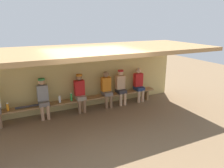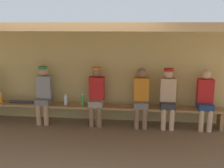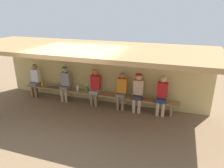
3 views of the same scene
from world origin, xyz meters
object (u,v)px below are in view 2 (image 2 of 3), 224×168
(bench, at_px, (98,108))
(baseball_bat, at_px, (26,102))
(player_rightmost, at_px, (168,95))
(player_near_post, at_px, (44,92))
(player_middle, at_px, (205,97))
(player_shirtless_tan, at_px, (141,95))
(water_bottle_clear, at_px, (1,98))
(player_in_white, at_px, (96,93))
(water_bottle_green, at_px, (66,100))
(water_bottle_blue, at_px, (83,100))

(bench, bearing_deg, baseball_bat, -180.00)
(bench, xyz_separation_m, player_rightmost, (1.58, 0.00, 0.36))
(bench, bearing_deg, player_near_post, 179.84)
(player_middle, distance_m, baseball_bat, 4.13)
(player_shirtless_tan, height_order, water_bottle_clear, player_shirtless_tan)
(player_rightmost, distance_m, baseball_bat, 3.32)
(player_middle, bearing_deg, player_rightmost, 179.97)
(player_in_white, relative_size, water_bottle_green, 5.51)
(player_middle, distance_m, water_bottle_clear, 4.73)
(player_rightmost, height_order, water_bottle_blue, player_rightmost)
(player_shirtless_tan, height_order, water_bottle_blue, player_shirtless_tan)
(player_rightmost, bearing_deg, baseball_bat, -179.94)
(player_middle, height_order, water_bottle_green, player_middle)
(bench, xyz_separation_m, baseball_bat, (-1.73, -0.00, 0.11))
(player_rightmost, distance_m, water_bottle_green, 2.34)
(player_near_post, xyz_separation_m, player_rightmost, (2.85, 0.00, 0.00))
(player_shirtless_tan, xyz_separation_m, player_middle, (1.40, 0.00, 0.00))
(player_near_post, height_order, baseball_bat, player_near_post)
(player_shirtless_tan, bearing_deg, player_rightmost, 0.05)
(water_bottle_clear, bearing_deg, water_bottle_green, 0.01)
(water_bottle_blue, xyz_separation_m, baseball_bat, (-1.38, 0.02, -0.10))
(player_middle, height_order, water_bottle_blue, player_middle)
(player_near_post, bearing_deg, baseball_bat, -179.55)
(player_in_white, distance_m, water_bottle_green, 0.74)
(player_middle, height_order, water_bottle_clear, player_middle)
(player_in_white, height_order, player_rightmost, same)
(water_bottle_green, bearing_deg, player_near_post, 177.11)
(player_near_post, relative_size, player_shirtless_tan, 1.01)
(player_rightmost, relative_size, water_bottle_blue, 4.82)
(player_near_post, relative_size, water_bottle_clear, 5.36)
(bench, height_order, player_rightmost, player_rightmost)
(water_bottle_clear, distance_m, baseball_bat, 0.61)
(player_near_post, xyz_separation_m, player_in_white, (1.24, 0.00, 0.00))
(player_in_white, bearing_deg, water_bottle_blue, -176.10)
(player_rightmost, distance_m, player_middle, 0.81)
(player_in_white, bearing_deg, bench, -6.30)
(bench, relative_size, baseball_bat, 7.27)
(player_shirtless_tan, distance_m, baseball_bat, 2.73)
(player_in_white, distance_m, player_middle, 2.42)
(water_bottle_blue, relative_size, baseball_bat, 0.34)
(water_bottle_blue, bearing_deg, bench, 2.97)
(player_in_white, bearing_deg, player_rightmost, 0.00)
(player_shirtless_tan, relative_size, water_bottle_green, 5.47)
(player_rightmost, height_order, water_bottle_clear, player_rightmost)
(player_shirtless_tan, relative_size, water_bottle_clear, 5.32)
(player_middle, bearing_deg, water_bottle_clear, -179.69)
(player_shirtless_tan, xyz_separation_m, water_bottle_clear, (-3.33, -0.03, -0.15))
(water_bottle_blue, bearing_deg, player_rightmost, 0.65)
(player_middle, bearing_deg, bench, -179.93)
(player_near_post, xyz_separation_m, baseball_bat, (-0.46, -0.00, -0.25))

